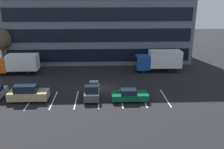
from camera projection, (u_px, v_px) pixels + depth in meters
ground_plane at (99, 89)px, 32.47m from camera, size 120.00×120.00×0.00m
office_building at (99, 3)px, 46.02m from camera, size 34.18×13.42×21.60m
lot_markings at (99, 99)px, 29.25m from camera, size 16.94×5.40×0.01m
box_truck_orange at (18, 63)px, 38.16m from camera, size 7.01×2.32×3.25m
box_truck_blue at (159, 60)px, 39.47m from camera, size 7.62×2.52×3.53m
suv_tan at (28, 93)px, 28.50m from camera, size 4.70×1.99×2.12m
sedan_forest at (129, 95)px, 28.60m from camera, size 4.41×1.85×1.58m
suv_charcoal at (92, 91)px, 29.36m from camera, size 1.83×4.33×1.96m
bare_tree at (0, 39)px, 40.43m from camera, size 3.75×3.75×7.03m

